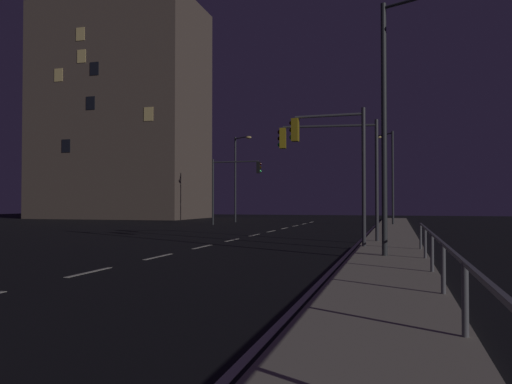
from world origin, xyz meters
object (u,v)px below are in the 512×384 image
(street_lamp_far_end, at_px, (238,171))
(traffic_light_far_right, at_px, (233,178))
(street_lamp_median, at_px, (390,168))
(traffic_light_far_left, at_px, (333,155))
(traffic_light_near_left, at_px, (332,151))
(building_distant, at_px, (121,113))
(street_lamp_mid_block, at_px, (394,104))

(street_lamp_far_end, bearing_deg, traffic_light_far_right, -75.29)
(street_lamp_median, relative_size, street_lamp_far_end, 0.92)
(traffic_light_far_left, xyz_separation_m, traffic_light_near_left, (0.28, -2.70, -0.08))
(street_lamp_median, height_order, building_distant, building_distant)
(traffic_light_far_right, xyz_separation_m, street_lamp_mid_block, (13.15, -22.90, 1.15))
(traffic_light_far_left, xyz_separation_m, street_lamp_mid_block, (2.74, -6.25, 1.03))
(traffic_light_far_left, xyz_separation_m, traffic_light_far_right, (-10.40, 16.65, -0.12))
(traffic_light_far_left, relative_size, street_lamp_mid_block, 0.66)
(traffic_light_far_left, bearing_deg, street_lamp_mid_block, -66.29)
(traffic_light_far_right, distance_m, street_lamp_mid_block, 26.43)
(traffic_light_far_left, distance_m, street_lamp_median, 19.29)
(street_lamp_median, height_order, street_lamp_far_end, street_lamp_far_end)
(building_distant, bearing_deg, street_lamp_far_end, -25.42)
(traffic_light_far_right, bearing_deg, building_distant, 143.57)
(building_distant, bearing_deg, traffic_light_far_right, -36.43)
(street_lamp_median, xyz_separation_m, street_lamp_far_end, (-14.21, 3.30, 0.22))
(traffic_light_far_left, relative_size, street_lamp_median, 0.73)
(traffic_light_far_left, distance_m, traffic_light_near_left, 2.71)
(traffic_light_near_left, bearing_deg, street_lamp_median, 84.75)
(traffic_light_far_left, distance_m, traffic_light_far_right, 19.63)
(traffic_light_far_right, relative_size, street_lamp_far_end, 0.68)
(traffic_light_far_right, height_order, building_distant, building_distant)
(street_lamp_far_end, bearing_deg, traffic_light_near_left, -64.10)
(street_lamp_median, distance_m, street_lamp_far_end, 14.59)
(traffic_light_far_right, xyz_separation_m, street_lamp_far_end, (-1.52, 5.79, 0.98))
(traffic_light_far_left, xyz_separation_m, building_distant, (-29.69, 30.89, 8.83))
(traffic_light_near_left, xyz_separation_m, street_lamp_far_end, (-12.21, 25.14, 0.94))
(traffic_light_far_left, bearing_deg, traffic_light_near_left, -84.04)
(traffic_light_near_left, bearing_deg, traffic_light_far_left, 95.96)
(traffic_light_far_left, xyz_separation_m, street_lamp_median, (2.29, 19.15, 0.64))
(traffic_light_far_left, relative_size, street_lamp_far_end, 0.67)
(street_lamp_mid_block, relative_size, street_lamp_far_end, 1.01)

